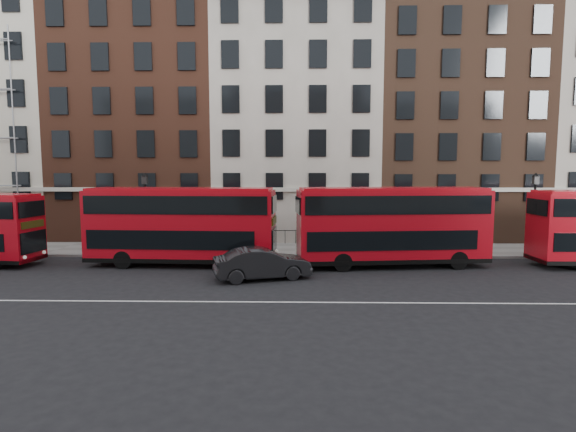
{
  "coord_description": "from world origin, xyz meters",
  "views": [
    {
      "loc": [
        0.11,
        -20.68,
        5.58
      ],
      "look_at": [
        -0.42,
        5.0,
        3.0
      ],
      "focal_mm": 28.0,
      "sensor_mm": 36.0,
      "label": 1
    }
  ],
  "objects": [
    {
      "name": "ground",
      "position": [
        0.0,
        0.0,
        0.0
      ],
      "size": [
        120.0,
        120.0,
        0.0
      ],
      "primitive_type": "plane",
      "color": "black",
      "rests_on": "ground"
    },
    {
      "name": "pavement",
      "position": [
        0.0,
        10.5,
        0.07
      ],
      "size": [
        80.0,
        5.0,
        0.15
      ],
      "primitive_type": "cube",
      "color": "gray",
      "rests_on": "ground"
    },
    {
      "name": "kerb",
      "position": [
        0.0,
        8.0,
        0.08
      ],
      "size": [
        80.0,
        0.3,
        0.16
      ],
      "primitive_type": "cube",
      "color": "gray",
      "rests_on": "ground"
    },
    {
      "name": "road_centre_line",
      "position": [
        0.0,
        -2.0,
        0.01
      ],
      "size": [
        70.0,
        0.12,
        0.01
      ],
      "primitive_type": "cube",
      "color": "white",
      "rests_on": "ground"
    },
    {
      "name": "building_terrace",
      "position": [
        -0.31,
        17.88,
        10.24
      ],
      "size": [
        64.0,
        11.95,
        22.0
      ],
      "color": "beige",
      "rests_on": "ground"
    },
    {
      "name": "bus_b",
      "position": [
        -6.74,
        5.41,
        2.47
      ],
      "size": [
        11.07,
        3.16,
        4.6
      ],
      "rotation": [
        0.0,
        0.0,
        -0.05
      ],
      "color": "#B90915",
      "rests_on": "ground"
    },
    {
      "name": "bus_c",
      "position": [
        5.6,
        5.4,
        2.48
      ],
      "size": [
        11.23,
        3.78,
        4.63
      ],
      "rotation": [
        0.0,
        0.0,
        0.11
      ],
      "color": "#B90915",
      "rests_on": "ground"
    },
    {
      "name": "car_front",
      "position": [
        -1.69,
        2.09,
        0.82
      ],
      "size": [
        5.25,
        3.14,
        1.63
      ],
      "primitive_type": "imported",
      "rotation": [
        0.0,
        0.0,
        1.88
      ],
      "color": "black",
      "rests_on": "ground"
    },
    {
      "name": "lamp_post_left",
      "position": [
        -9.88,
        8.55,
        3.08
      ],
      "size": [
        0.44,
        0.44,
        5.33
      ],
      "color": "black",
      "rests_on": "pavement"
    },
    {
      "name": "lamp_post_right",
      "position": [
        15.55,
        8.76,
        3.08
      ],
      "size": [
        0.44,
        0.44,
        5.33
      ],
      "color": "black",
      "rests_on": "pavement"
    },
    {
      "name": "iron_railings",
      "position": [
        0.0,
        12.7,
        0.65
      ],
      "size": [
        6.6,
        0.06,
        1.0
      ],
      "primitive_type": null,
      "color": "black",
      "rests_on": "pavement"
    }
  ]
}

